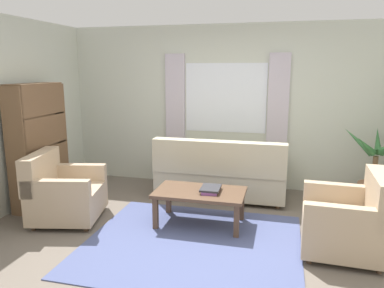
% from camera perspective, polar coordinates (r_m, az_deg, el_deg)
% --- Properties ---
extents(ground_plane, '(6.24, 6.24, 0.00)m').
position_cam_1_polar(ground_plane, '(4.23, 0.03, -15.28)').
color(ground_plane, '#6B6056').
extents(wall_back, '(5.32, 0.12, 2.60)m').
position_cam_1_polar(wall_back, '(6.02, 5.29, 5.76)').
color(wall_back, beige).
rests_on(wall_back, ground_plane).
extents(window_with_curtains, '(1.98, 0.07, 1.40)m').
position_cam_1_polar(window_with_curtains, '(5.92, 5.19, 7.12)').
color(window_with_curtains, white).
extents(area_rug, '(2.36, 2.07, 0.01)m').
position_cam_1_polar(area_rug, '(4.22, 0.03, -15.20)').
color(area_rug, '#4C5684').
rests_on(area_rug, ground_plane).
extents(couch, '(1.90, 0.82, 0.92)m').
position_cam_1_polar(couch, '(5.50, 4.49, -4.69)').
color(couch, '#BCB293').
rests_on(couch, ground_plane).
extents(armchair_left, '(0.98, 1.00, 0.88)m').
position_cam_1_polar(armchair_left, '(5.00, -19.45, -7.21)').
color(armchair_left, tan).
rests_on(armchair_left, ground_plane).
extents(armchair_right, '(0.86, 0.88, 0.88)m').
position_cam_1_polar(armchair_right, '(4.23, 23.24, -10.96)').
color(armchair_right, tan).
rests_on(armchair_right, ground_plane).
extents(coffee_table, '(1.10, 0.64, 0.44)m').
position_cam_1_polar(coffee_table, '(4.56, 1.24, -7.97)').
color(coffee_table, brown).
rests_on(coffee_table, ground_plane).
extents(book_stack_on_table, '(0.24, 0.35, 0.06)m').
position_cam_1_polar(book_stack_on_table, '(4.51, 2.87, -7.03)').
color(book_stack_on_table, '#7F478C').
rests_on(book_stack_on_table, coffee_table).
extents(potted_plant, '(0.92, 1.13, 1.21)m').
position_cam_1_polar(potted_plant, '(5.69, 26.50, -4.80)').
color(potted_plant, '#9E6B4C').
rests_on(potted_plant, ground_plane).
extents(bookshelf, '(0.30, 0.94, 1.72)m').
position_cam_1_polar(bookshelf, '(5.54, -22.28, 0.04)').
color(bookshelf, brown).
rests_on(bookshelf, ground_plane).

